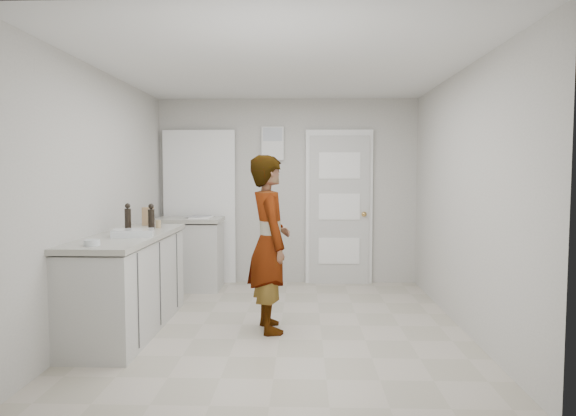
{
  "coord_description": "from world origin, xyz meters",
  "views": [
    {
      "loc": [
        0.22,
        -4.98,
        1.51
      ],
      "look_at": [
        0.06,
        0.4,
        1.14
      ],
      "focal_mm": 32.0,
      "sensor_mm": 36.0,
      "label": 1
    }
  ],
  "objects_px": {
    "oil_cruet_a": "(151,217)",
    "oil_cruet_b": "(128,218)",
    "person": "(269,243)",
    "cake_mix_box": "(148,216)",
    "spice_jar": "(158,224)",
    "baking_dish": "(133,233)",
    "egg_bowl": "(92,243)"
  },
  "relations": [
    {
      "from": "oil_cruet_a",
      "to": "oil_cruet_b",
      "type": "relative_size",
      "value": 0.95
    },
    {
      "from": "oil_cruet_a",
      "to": "baking_dish",
      "type": "xyz_separation_m",
      "value": [
        -0.0,
        -0.57,
        -0.1
      ]
    },
    {
      "from": "cake_mix_box",
      "to": "oil_cruet_a",
      "type": "distance_m",
      "value": 0.42
    },
    {
      "from": "oil_cruet_a",
      "to": "oil_cruet_b",
      "type": "height_order",
      "value": "oil_cruet_b"
    },
    {
      "from": "person",
      "to": "spice_jar",
      "type": "height_order",
      "value": "person"
    },
    {
      "from": "person",
      "to": "baking_dish",
      "type": "relative_size",
      "value": 4.07
    },
    {
      "from": "cake_mix_box",
      "to": "oil_cruet_b",
      "type": "height_order",
      "value": "oil_cruet_b"
    },
    {
      "from": "spice_jar",
      "to": "cake_mix_box",
      "type": "bearing_deg",
      "value": 126.42
    },
    {
      "from": "egg_bowl",
      "to": "oil_cruet_a",
      "type": "bearing_deg",
      "value": 83.59
    },
    {
      "from": "person",
      "to": "spice_jar",
      "type": "relative_size",
      "value": 19.87
    },
    {
      "from": "spice_jar",
      "to": "egg_bowl",
      "type": "bearing_deg",
      "value": -96.98
    },
    {
      "from": "spice_jar",
      "to": "oil_cruet_b",
      "type": "relative_size",
      "value": 0.3
    },
    {
      "from": "oil_cruet_a",
      "to": "egg_bowl",
      "type": "distance_m",
      "value": 1.18
    },
    {
      "from": "egg_bowl",
      "to": "cake_mix_box",
      "type": "bearing_deg",
      "value": 90.84
    },
    {
      "from": "oil_cruet_b",
      "to": "cake_mix_box",
      "type": "bearing_deg",
      "value": 87.85
    },
    {
      "from": "spice_jar",
      "to": "egg_bowl",
      "type": "distance_m",
      "value": 1.32
    },
    {
      "from": "cake_mix_box",
      "to": "spice_jar",
      "type": "height_order",
      "value": "cake_mix_box"
    },
    {
      "from": "oil_cruet_a",
      "to": "baking_dish",
      "type": "bearing_deg",
      "value": -90.27
    },
    {
      "from": "cake_mix_box",
      "to": "oil_cruet_a",
      "type": "bearing_deg",
      "value": -57.13
    },
    {
      "from": "oil_cruet_a",
      "to": "baking_dish",
      "type": "relative_size",
      "value": 0.65
    },
    {
      "from": "oil_cruet_b",
      "to": "egg_bowl",
      "type": "xyz_separation_m",
      "value": [
        0.04,
        -0.98,
        -0.11
      ]
    },
    {
      "from": "spice_jar",
      "to": "oil_cruet_a",
      "type": "distance_m",
      "value": 0.17
    },
    {
      "from": "person",
      "to": "oil_cruet_b",
      "type": "height_order",
      "value": "person"
    },
    {
      "from": "cake_mix_box",
      "to": "baking_dish",
      "type": "height_order",
      "value": "cake_mix_box"
    },
    {
      "from": "person",
      "to": "baking_dish",
      "type": "height_order",
      "value": "person"
    },
    {
      "from": "cake_mix_box",
      "to": "egg_bowl",
      "type": "height_order",
      "value": "cake_mix_box"
    },
    {
      "from": "person",
      "to": "egg_bowl",
      "type": "bearing_deg",
      "value": 105.36
    },
    {
      "from": "spice_jar",
      "to": "egg_bowl",
      "type": "xyz_separation_m",
      "value": [
        -0.16,
        -1.31,
        -0.02
      ]
    },
    {
      "from": "oil_cruet_b",
      "to": "person",
      "type": "bearing_deg",
      "value": -6.68
    },
    {
      "from": "spice_jar",
      "to": "person",
      "type": "bearing_deg",
      "value": -22.54
    },
    {
      "from": "cake_mix_box",
      "to": "oil_cruet_a",
      "type": "xyz_separation_m",
      "value": [
        0.15,
        -0.39,
        0.03
      ]
    },
    {
      "from": "person",
      "to": "cake_mix_box",
      "type": "height_order",
      "value": "person"
    }
  ]
}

